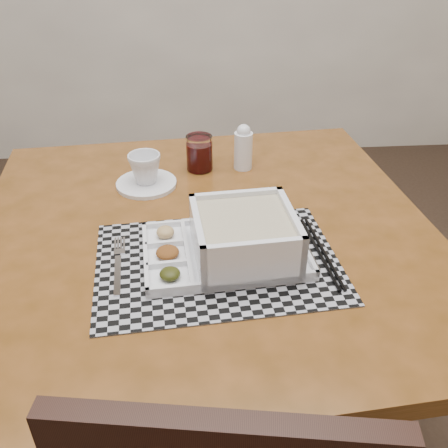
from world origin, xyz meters
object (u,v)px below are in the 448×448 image
(cup, at_px, (145,168))
(juice_glass, at_px, (199,154))
(serving_tray, at_px, (239,241))
(dining_table, at_px, (207,256))
(creamer_bottle, at_px, (243,148))

(cup, xyz_separation_m, juice_glass, (0.14, 0.08, -0.00))
(serving_tray, relative_size, juice_glass, 3.61)
(dining_table, height_order, serving_tray, serving_tray)
(dining_table, xyz_separation_m, creamer_bottle, (0.11, 0.28, 0.13))
(dining_table, bearing_deg, juice_glass, 90.89)
(cup, height_order, creamer_bottle, creamer_bottle)
(serving_tray, height_order, creamer_bottle, creamer_bottle)
(dining_table, relative_size, serving_tray, 3.16)
(cup, relative_size, juice_glass, 0.86)
(cup, distance_m, juice_glass, 0.16)
(juice_glass, bearing_deg, creamer_bottle, 0.14)
(dining_table, xyz_separation_m, juice_glass, (-0.00, 0.28, 0.12))
(juice_glass, height_order, creamer_bottle, creamer_bottle)
(serving_tray, distance_m, juice_glass, 0.40)
(serving_tray, height_order, juice_glass, serving_tray)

